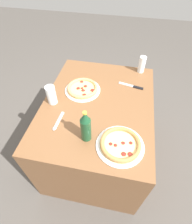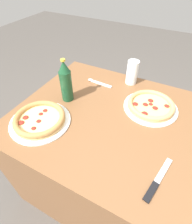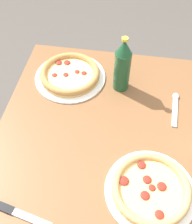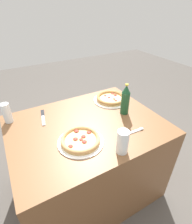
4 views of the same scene
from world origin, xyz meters
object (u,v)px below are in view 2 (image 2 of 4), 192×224
glass_water (132,74)px  beer_bottle (66,82)px  spoon (97,82)px  pizza_veggie (151,105)px  pizza_margherita (40,119)px  knife (157,181)px

glass_water → beer_bottle: beer_bottle is taller
glass_water → spoon: bearing=28.4°
pizza_veggie → beer_bottle: 0.49m
pizza_veggie → pizza_margherita: size_ratio=0.96×
pizza_veggie → beer_bottle: beer_bottle is taller
beer_bottle → knife: beer_bottle is taller
pizza_veggie → beer_bottle: (0.46, 0.14, 0.10)m
pizza_veggie → glass_water: size_ratio=1.93×
pizza_margherita → beer_bottle: (-0.02, -0.23, 0.10)m
glass_water → knife: 0.68m
pizza_veggie → glass_water: glass_water is taller
spoon → pizza_margherita: bearing=78.3°
pizza_margherita → glass_water: size_ratio=2.02×
pizza_margherita → beer_bottle: beer_bottle is taller
pizza_veggie → spoon: size_ratio=1.68×
knife → pizza_margherita: bearing=-3.5°
spoon → glass_water: bearing=-151.6°
glass_water → knife: glass_water is taller
glass_water → beer_bottle: 0.44m
pizza_veggie → spoon: pizza_veggie is taller
glass_water → spoon: size_ratio=0.87×
glass_water → knife: size_ratio=0.71×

